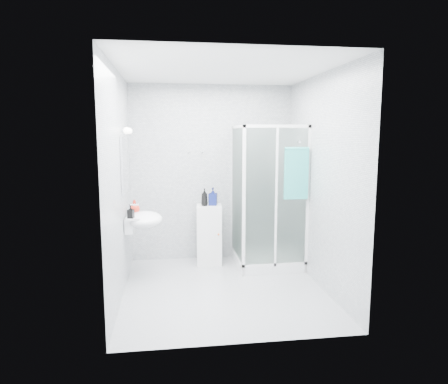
{
  "coord_description": "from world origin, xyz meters",
  "views": [
    {
      "loc": [
        -0.63,
        -4.62,
        1.87
      ],
      "look_at": [
        0.05,
        0.35,
        1.15
      ],
      "focal_mm": 32.0,
      "sensor_mm": 36.0,
      "label": 1
    }
  ],
  "objects": [
    {
      "name": "shower_enclosure",
      "position": [
        0.67,
        0.77,
        0.45
      ],
      "size": [
        0.9,
        0.95,
        2.0
      ],
      "color": "white",
      "rests_on": "ground"
    },
    {
      "name": "soap_dispenser_black",
      "position": [
        -1.11,
        0.27,
        0.94
      ],
      "size": [
        0.09,
        0.09,
        0.16
      ],
      "primitive_type": "imported",
      "rotation": [
        0.0,
        0.0,
        -0.28
      ],
      "color": "black",
      "rests_on": "wall_basin"
    },
    {
      "name": "soap_dispenser_orange",
      "position": [
        -1.09,
        0.58,
        0.95
      ],
      "size": [
        0.16,
        0.16,
        0.17
      ],
      "primitive_type": "imported",
      "rotation": [
        0.0,
        0.0,
        0.15
      ],
      "color": "red",
      "rests_on": "wall_basin"
    },
    {
      "name": "hand_towel",
      "position": [
        1.0,
        0.37,
        1.39
      ],
      "size": [
        0.32,
        0.05,
        0.68
      ],
      "color": "teal",
      "rests_on": "shower_enclosure"
    },
    {
      "name": "wall_basin",
      "position": [
        -0.99,
        0.45,
        0.8
      ],
      "size": [
        0.46,
        0.56,
        0.35
      ],
      "color": "white",
      "rests_on": "ground"
    },
    {
      "name": "vanity_lights",
      "position": [
        -1.14,
        0.45,
        1.92
      ],
      "size": [
        0.1,
        0.4,
        0.08
      ],
      "color": "silver",
      "rests_on": "room"
    },
    {
      "name": "room",
      "position": [
        0.0,
        0.0,
        1.3
      ],
      "size": [
        2.4,
        2.6,
        2.6
      ],
      "color": "silver",
      "rests_on": "ground"
    },
    {
      "name": "mirror",
      "position": [
        -1.19,
        0.45,
        1.5
      ],
      "size": [
        0.02,
        0.6,
        0.7
      ],
      "primitive_type": "cube",
      "color": "white",
      "rests_on": "room"
    },
    {
      "name": "shampoo_bottle_b",
      "position": [
        -0.02,
        1.04,
        0.99
      ],
      "size": [
        0.14,
        0.15,
        0.25
      ],
      "primitive_type": "imported",
      "rotation": [
        0.0,
        0.0,
        -0.29
      ],
      "color": "#0E1754",
      "rests_on": "storage_cabinet"
    },
    {
      "name": "shampoo_bottle_a",
      "position": [
        -0.14,
        1.0,
        0.99
      ],
      "size": [
        0.11,
        0.11,
        0.25
      ],
      "primitive_type": "imported",
      "rotation": [
        0.0,
        0.0,
        0.1
      ],
      "color": "black",
      "rests_on": "storage_cabinet"
    },
    {
      "name": "wall_hooks",
      "position": [
        -0.25,
        1.26,
        1.62
      ],
      "size": [
        0.23,
        0.06,
        0.03
      ],
      "color": "silver",
      "rests_on": "room"
    },
    {
      "name": "storage_cabinet",
      "position": [
        -0.07,
        1.03,
        0.43
      ],
      "size": [
        0.38,
        0.4,
        0.86
      ],
      "rotation": [
        0.0,
        0.0,
        -0.08
      ],
      "color": "white",
      "rests_on": "ground"
    }
  ]
}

